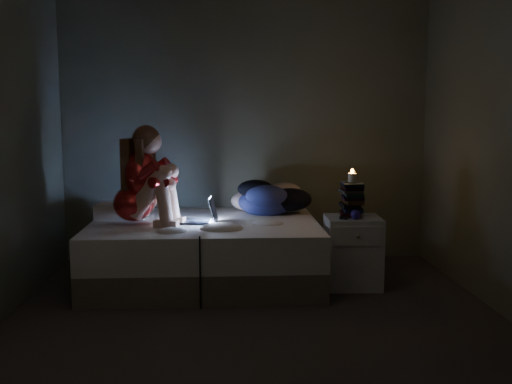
{
  "coord_description": "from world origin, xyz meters",
  "views": [
    {
      "loc": [
        -0.22,
        -3.94,
        1.47
      ],
      "look_at": [
        0.05,
        1.0,
        0.8
      ],
      "focal_mm": 41.26,
      "sensor_mm": 36.0,
      "label": 1
    }
  ],
  "objects": [
    {
      "name": "floor",
      "position": [
        0.0,
        0.0,
        -0.01
      ],
      "size": [
        3.6,
        3.8,
        0.02
      ],
      "primitive_type": "cube",
      "color": "#363230",
      "rests_on": "ground"
    },
    {
      "name": "wall_back",
      "position": [
        0.0,
        1.91,
        1.3
      ],
      "size": [
        3.6,
        0.02,
        2.6
      ],
      "primitive_type": "cube",
      "color": "#5A5E56",
      "rests_on": "ground"
    },
    {
      "name": "wall_front",
      "position": [
        0.0,
        -1.91,
        1.3
      ],
      "size": [
        3.6,
        0.02,
        2.6
      ],
      "primitive_type": "cube",
      "color": "#5A5E56",
      "rests_on": "ground"
    },
    {
      "name": "bed",
      "position": [
        -0.39,
        1.1,
        0.27
      ],
      "size": [
        1.95,
        1.46,
        0.54
      ],
      "primitive_type": null,
      "color": "silver",
      "rests_on": "ground"
    },
    {
      "name": "pillow",
      "position": [
        -1.15,
        1.32,
        0.6
      ],
      "size": [
        0.43,
        0.31,
        0.12
      ],
      "primitive_type": "cube",
      "color": "white",
      "rests_on": "bed"
    },
    {
      "name": "woman",
      "position": [
        -0.98,
        0.99,
        0.95
      ],
      "size": [
        0.59,
        0.47,
        0.84
      ],
      "primitive_type": null,
      "rotation": [
        0.0,
        0.0,
        -0.27
      ],
      "color": "maroon",
      "rests_on": "bed"
    },
    {
      "name": "laptop",
      "position": [
        -0.45,
        1.02,
        0.65
      ],
      "size": [
        0.34,
        0.25,
        0.23
      ],
      "primitive_type": null,
      "rotation": [
        0.0,
        0.0,
        -0.07
      ],
      "color": "black",
      "rests_on": "bed"
    },
    {
      "name": "clothes_pile",
      "position": [
        0.17,
        1.44,
        0.7
      ],
      "size": [
        0.67,
        0.61,
        0.33
      ],
      "primitive_type": null,
      "rotation": [
        0.0,
        0.0,
        -0.38
      ],
      "color": "navy",
      "rests_on": "bed"
    },
    {
      "name": "nightstand",
      "position": [
        0.86,
        0.86,
        0.3
      ],
      "size": [
        0.46,
        0.41,
        0.6
      ],
      "primitive_type": "cube",
      "rotation": [
        0.0,
        0.0,
        -0.03
      ],
      "color": "silver",
      "rests_on": "ground"
    },
    {
      "name": "book_stack",
      "position": [
        0.86,
        0.91,
        0.73
      ],
      "size": [
        0.19,
        0.25,
        0.26
      ],
      "primitive_type": null,
      "color": "black",
      "rests_on": "nightstand"
    },
    {
      "name": "candle",
      "position": [
        0.86,
        0.91,
        0.9
      ],
      "size": [
        0.07,
        0.07,
        0.08
      ],
      "primitive_type": "cylinder",
      "color": "beige",
      "rests_on": "book_stack"
    },
    {
      "name": "phone",
      "position": [
        0.77,
        0.81,
        0.61
      ],
      "size": [
        0.1,
        0.15,
        0.01
      ],
      "primitive_type": "cube",
      "rotation": [
        0.0,
        0.0,
        -0.21
      ],
      "color": "black",
      "rests_on": "nightstand"
    },
    {
      "name": "blue_orb",
      "position": [
        0.86,
        0.75,
        0.64
      ],
      "size": [
        0.08,
        0.08,
        0.08
      ],
      "primitive_type": "sphere",
      "color": "navy",
      "rests_on": "nightstand"
    }
  ]
}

